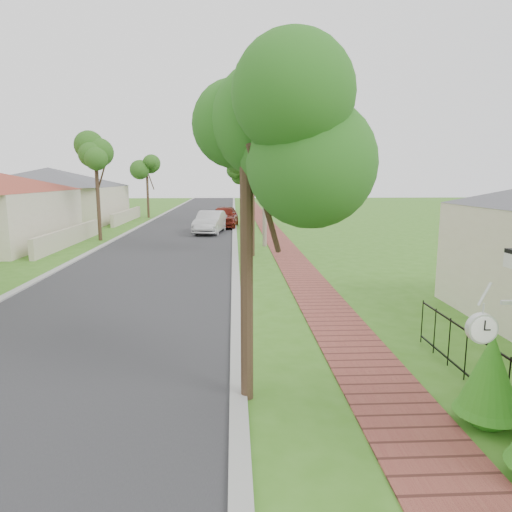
# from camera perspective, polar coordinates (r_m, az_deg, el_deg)

# --- Properties ---
(ground) EXTENTS (160.00, 160.00, 0.00)m
(ground) POSITION_cam_1_polar(r_m,az_deg,el_deg) (6.99, -7.86, -22.87)
(ground) COLOR #3A721B
(ground) RESTS_ON ground
(road) EXTENTS (7.00, 120.00, 0.02)m
(road) POSITION_cam_1_polar(r_m,az_deg,el_deg) (26.38, -10.62, 1.42)
(road) COLOR #28282B
(road) RESTS_ON ground
(kerb_right) EXTENTS (0.30, 120.00, 0.10)m
(kerb_right) POSITION_cam_1_polar(r_m,az_deg,el_deg) (26.13, -2.66, 1.50)
(kerb_right) COLOR #9E9E99
(kerb_right) RESTS_ON ground
(kerb_left) EXTENTS (0.30, 120.00, 0.10)m
(kerb_left) POSITION_cam_1_polar(r_m,az_deg,el_deg) (27.12, -18.28, 1.32)
(kerb_left) COLOR #9E9E99
(kerb_left) RESTS_ON ground
(sidewalk) EXTENTS (1.50, 120.00, 0.03)m
(sidewalk) POSITION_cam_1_polar(r_m,az_deg,el_deg) (26.27, 3.02, 1.54)
(sidewalk) COLOR brown
(sidewalk) RESTS_ON ground
(street_trees) EXTENTS (10.70, 37.65, 5.89)m
(street_trees) POSITION_cam_1_polar(r_m,az_deg,el_deg) (32.89, -9.03, 11.02)
(street_trees) COLOR #382619
(street_trees) RESTS_ON ground
(far_house_grey) EXTENTS (15.56, 15.56, 4.60)m
(far_house_grey) POSITION_cam_1_polar(r_m,az_deg,el_deg) (42.81, -24.32, 7.03)
(far_house_grey) COLOR beige
(far_house_grey) RESTS_ON ground
(parked_car_red) EXTENTS (2.31, 4.94, 1.64)m
(parked_car_red) POSITION_cam_1_polar(r_m,az_deg,el_deg) (35.01, -3.98, 4.94)
(parked_car_red) COLOR #62170E
(parked_car_red) RESTS_ON ground
(parked_car_white) EXTENTS (2.25, 4.72, 1.49)m
(parked_car_white) POSITION_cam_1_polar(r_m,az_deg,el_deg) (31.26, -5.74, 4.21)
(parked_car_white) COLOR silver
(parked_car_white) RESTS_ON ground
(near_tree) EXTENTS (2.13, 2.13, 5.46)m
(near_tree) POSITION_cam_1_polar(r_m,az_deg,el_deg) (7.39, -1.24, 14.35)
(near_tree) COLOR #382619
(near_tree) RESTS_ON ground
(utility_pole) EXTENTS (1.20, 0.24, 8.91)m
(utility_pole) POSITION_cam_1_polar(r_m,az_deg,el_deg) (25.06, 1.11, 11.51)
(utility_pole) COLOR gray
(utility_pole) RESTS_ON ground
(station_clock) EXTENTS (1.05, 0.13, 0.54)m
(station_clock) POSITION_cam_1_polar(r_m,az_deg,el_deg) (6.37, 26.76, -7.81)
(station_clock) COLOR silver
(station_clock) RESTS_ON ground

